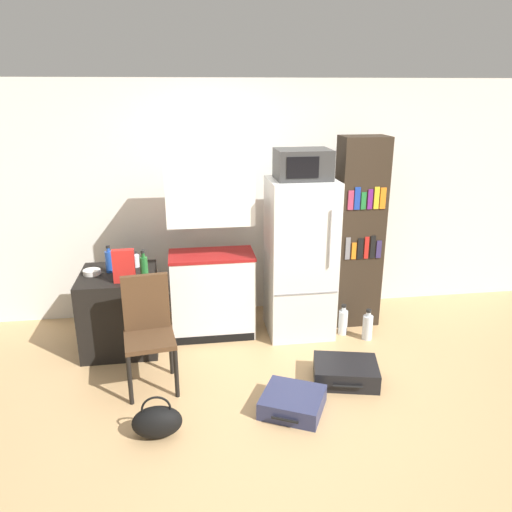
{
  "coord_description": "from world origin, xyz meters",
  "views": [
    {
      "loc": [
        -0.68,
        -3.24,
        2.39
      ],
      "look_at": [
        -0.08,
        0.85,
        0.99
      ],
      "focal_mm": 35.0,
      "sensor_mm": 36.0,
      "label": 1
    }
  ],
  "objects_px": {
    "refrigerator": "(300,258)",
    "bowl": "(92,272)",
    "bottle_clear_short": "(135,260)",
    "handbag": "(157,422)",
    "bottle_blue_soda": "(109,261)",
    "cereal_box": "(124,266)",
    "water_bottle_middle": "(343,322)",
    "chair": "(148,323)",
    "bookshelf": "(359,234)",
    "bottle_green_tall": "(144,269)",
    "water_bottle_front": "(367,327)",
    "microwave": "(303,164)",
    "side_table": "(120,310)",
    "kitchen_hutch": "(211,255)",
    "suitcase_small_flat": "(346,372)",
    "suitcase_large_flat": "(293,402)"
  },
  "relations": [
    {
      "from": "microwave",
      "to": "bookshelf",
      "type": "distance_m",
      "value": 0.99
    },
    {
      "from": "side_table",
      "to": "refrigerator",
      "type": "xyz_separation_m",
      "value": [
        1.76,
        0.06,
        0.41
      ]
    },
    {
      "from": "handbag",
      "to": "chair",
      "type": "bearing_deg",
      "value": 96.04
    },
    {
      "from": "refrigerator",
      "to": "suitcase_large_flat",
      "type": "height_order",
      "value": "refrigerator"
    },
    {
      "from": "refrigerator",
      "to": "bottle_clear_short",
      "type": "bearing_deg",
      "value": 176.14
    },
    {
      "from": "bookshelf",
      "to": "bottle_blue_soda",
      "type": "height_order",
      "value": "bookshelf"
    },
    {
      "from": "side_table",
      "to": "bottle_clear_short",
      "type": "relative_size",
      "value": 4.99
    },
    {
      "from": "bottle_green_tall",
      "to": "refrigerator",
      "type": "bearing_deg",
      "value": 11.55
    },
    {
      "from": "bottle_clear_short",
      "to": "water_bottle_front",
      "type": "relative_size",
      "value": 0.47
    },
    {
      "from": "chair",
      "to": "refrigerator",
      "type": "bearing_deg",
      "value": 20.1
    },
    {
      "from": "bottle_clear_short",
      "to": "water_bottle_middle",
      "type": "xyz_separation_m",
      "value": [
        2.03,
        -0.25,
        -0.67
      ]
    },
    {
      "from": "bottle_blue_soda",
      "to": "cereal_box",
      "type": "distance_m",
      "value": 0.33
    },
    {
      "from": "microwave",
      "to": "bowl",
      "type": "bearing_deg",
      "value": -178.71
    },
    {
      "from": "side_table",
      "to": "bowl",
      "type": "height_order",
      "value": "bowl"
    },
    {
      "from": "kitchen_hutch",
      "to": "water_bottle_front",
      "type": "distance_m",
      "value": 1.71
    },
    {
      "from": "bottle_blue_soda",
      "to": "cereal_box",
      "type": "height_order",
      "value": "cereal_box"
    },
    {
      "from": "suitcase_large_flat",
      "to": "chair",
      "type": "bearing_deg",
      "value": 179.84
    },
    {
      "from": "microwave",
      "to": "water_bottle_front",
      "type": "distance_m",
      "value": 1.73
    },
    {
      "from": "side_table",
      "to": "refrigerator",
      "type": "distance_m",
      "value": 1.81
    },
    {
      "from": "bottle_blue_soda",
      "to": "water_bottle_front",
      "type": "relative_size",
      "value": 0.81
    },
    {
      "from": "refrigerator",
      "to": "microwave",
      "type": "xyz_separation_m",
      "value": [
        -0.0,
        -0.0,
        0.93
      ]
    },
    {
      "from": "bottle_clear_short",
      "to": "handbag",
      "type": "distance_m",
      "value": 1.75
    },
    {
      "from": "bowl",
      "to": "cereal_box",
      "type": "distance_m",
      "value": 0.42
    },
    {
      "from": "kitchen_hutch",
      "to": "microwave",
      "type": "bearing_deg",
      "value": -4.86
    },
    {
      "from": "chair",
      "to": "bottle_blue_soda",
      "type": "bearing_deg",
      "value": 109.16
    },
    {
      "from": "kitchen_hutch",
      "to": "water_bottle_front",
      "type": "relative_size",
      "value": 5.66
    },
    {
      "from": "chair",
      "to": "water_bottle_front",
      "type": "relative_size",
      "value": 2.96
    },
    {
      "from": "microwave",
      "to": "bookshelf",
      "type": "xyz_separation_m",
      "value": [
        0.64,
        0.14,
        -0.74
      ]
    },
    {
      "from": "microwave",
      "to": "suitcase_small_flat",
      "type": "distance_m",
      "value": 1.91
    },
    {
      "from": "suitcase_small_flat",
      "to": "water_bottle_front",
      "type": "distance_m",
      "value": 0.83
    },
    {
      "from": "microwave",
      "to": "suitcase_small_flat",
      "type": "bearing_deg",
      "value": -78.98
    },
    {
      "from": "bowl",
      "to": "water_bottle_middle",
      "type": "xyz_separation_m",
      "value": [
        2.42,
        -0.1,
        -0.63
      ]
    },
    {
      "from": "side_table",
      "to": "cereal_box",
      "type": "bearing_deg",
      "value": -65.86
    },
    {
      "from": "suitcase_small_flat",
      "to": "water_bottle_front",
      "type": "xyz_separation_m",
      "value": [
        0.45,
        0.69,
        0.05
      ]
    },
    {
      "from": "kitchen_hutch",
      "to": "handbag",
      "type": "bearing_deg",
      "value": -107.97
    },
    {
      "from": "refrigerator",
      "to": "bowl",
      "type": "height_order",
      "value": "refrigerator"
    },
    {
      "from": "bottle_clear_short",
      "to": "bottle_green_tall",
      "type": "distance_m",
      "value": 0.43
    },
    {
      "from": "kitchen_hutch",
      "to": "bowl",
      "type": "xyz_separation_m",
      "value": [
        -1.12,
        -0.12,
        -0.07
      ]
    },
    {
      "from": "bottle_clear_short",
      "to": "handbag",
      "type": "height_order",
      "value": "bottle_clear_short"
    },
    {
      "from": "refrigerator",
      "to": "bookshelf",
      "type": "height_order",
      "value": "bookshelf"
    },
    {
      "from": "bowl",
      "to": "chair",
      "type": "relative_size",
      "value": 0.17
    },
    {
      "from": "bowl",
      "to": "cereal_box",
      "type": "bearing_deg",
      "value": -36.34
    },
    {
      "from": "side_table",
      "to": "bottle_blue_soda",
      "type": "xyz_separation_m",
      "value": [
        -0.07,
        0.06,
        0.48
      ]
    },
    {
      "from": "bottle_clear_short",
      "to": "suitcase_large_flat",
      "type": "distance_m",
      "value": 2.04
    },
    {
      "from": "bottle_clear_short",
      "to": "suitcase_small_flat",
      "type": "bearing_deg",
      "value": -31.3
    },
    {
      "from": "refrigerator",
      "to": "bowl",
      "type": "xyz_separation_m",
      "value": [
        -1.99,
        -0.05,
        -0.02
      ]
    },
    {
      "from": "bookshelf",
      "to": "bottle_green_tall",
      "type": "height_order",
      "value": "bookshelf"
    },
    {
      "from": "suitcase_small_flat",
      "to": "handbag",
      "type": "distance_m",
      "value": 1.64
    },
    {
      "from": "side_table",
      "to": "bottle_green_tall",
      "type": "bearing_deg",
      "value": -41.3
    },
    {
      "from": "refrigerator",
      "to": "microwave",
      "type": "height_order",
      "value": "microwave"
    }
  ]
}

